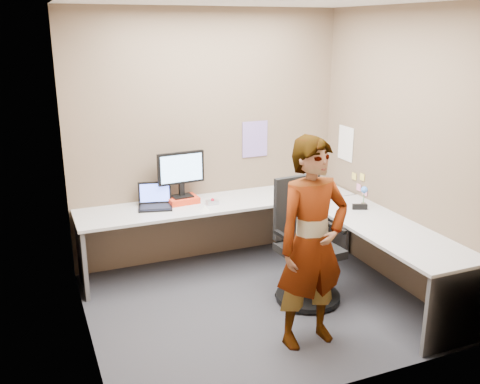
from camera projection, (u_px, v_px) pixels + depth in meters
name	position (u px, v px, depth m)	size (l,w,h in m)	color
ground	(256.00, 306.00, 5.00)	(3.00, 3.00, 0.00)	#2A2A30
wall_back	(208.00, 138.00, 5.75)	(3.00, 3.00, 0.00)	brown
wall_right	(399.00, 151.00, 5.15)	(2.70, 2.70, 0.00)	brown
wall_left	(77.00, 185.00, 4.06)	(2.70, 2.70, 0.00)	brown
ceiling	(259.00, 0.00, 4.20)	(3.00, 3.00, 0.00)	white
desk	(281.00, 227.00, 5.33)	(2.98, 2.58, 0.73)	#ACACAC
paper_ream	(183.00, 200.00, 5.60)	(0.31, 0.23, 0.06)	red
monitor	(181.00, 171.00, 5.53)	(0.50, 0.16, 0.48)	black
laptop	(155.00, 201.00, 5.47)	(0.39, 0.35, 0.24)	black
trackball_mouse	(212.00, 202.00, 5.55)	(0.12, 0.08, 0.07)	#B7B7BC
origami	(205.00, 208.00, 5.35)	(0.10, 0.10, 0.06)	white
stapler	(360.00, 207.00, 5.40)	(0.15, 0.04, 0.06)	black
flower	(364.00, 193.00, 5.45)	(0.07, 0.07, 0.22)	brown
calendar_purple	(255.00, 139.00, 5.96)	(0.30, 0.01, 0.40)	#846BB7
calendar_white	(346.00, 143.00, 5.97)	(0.01, 0.28, 0.38)	white
sticky_note_a	(362.00, 177.00, 5.75)	(0.01, 0.07, 0.07)	#F2E059
sticky_note_b	(359.00, 187.00, 5.83)	(0.01, 0.07, 0.07)	pink
sticky_note_c	(365.00, 192.00, 5.73)	(0.01, 0.07, 0.07)	pink
sticky_note_d	(354.00, 176.00, 5.89)	(0.01, 0.07, 0.07)	#F2E059
office_chair	(305.00, 252.00, 5.02)	(0.62, 0.61, 1.15)	black
person	(312.00, 244.00, 4.20)	(0.63, 0.41, 1.73)	#999399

